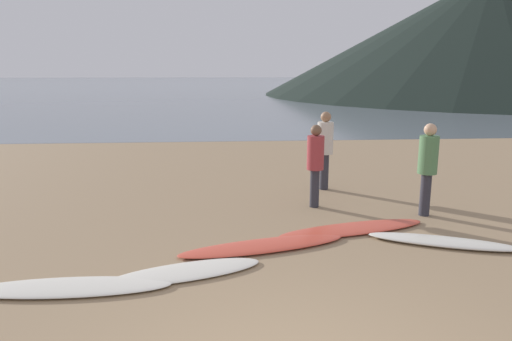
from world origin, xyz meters
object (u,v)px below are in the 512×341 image
Objects in this scene: person_0 at (315,159)px; person_2 at (428,162)px; surfboard_1 at (186,271)px; surfboard_2 at (263,246)px; surfboard_0 at (70,287)px; surfboard_4 at (443,242)px; person_1 at (325,144)px; surfboard_3 at (353,229)px.

person_2 reaches higher than person_0.
surfboard_2 is (1.10, 0.82, 0.01)m from surfboard_1.
person_2 reaches higher than surfboard_1.
surfboard_1 is 1.20× the size of person_2.
surfboard_4 is at bearing 11.65° from surfboard_0.
person_0 reaches higher than surfboard_2.
person_1 is 1.02× the size of person_2.
person_1 is at bearing 40.62° from surfboard_1.
surfboard_2 reaches higher than surfboard_1.
surfboard_0 is 6.29m from person_1.
surfboard_2 is 1.71m from surfboard_3.
surfboard_2 is 1.62× the size of person_0.
person_0 reaches higher than surfboard_1.
surfboard_2 is 0.98× the size of surfboard_3.
surfboard_1 is 3.82m from person_0.
person_1 is (4.17, 4.61, 0.98)m from surfboard_0.
surfboard_0 is 1.44× the size of person_1.
surfboard_2 is at bearing 24.94° from surfboard_0.
surfboard_2 is at bearing -159.55° from surfboard_4.
person_2 is (4.20, 2.23, 0.97)m from surfboard_1.
surfboard_4 is (3.88, 0.77, 0.02)m from surfboard_1.
surfboard_2 is 1.54× the size of person_2.
surfboard_3 is at bearing 9.20° from surfboard_2.
surfboard_0 is 4.47m from surfboard_3.
surfboard_4 is (2.78, -0.05, 0.01)m from surfboard_2.
surfboard_3 is at bearing 170.58° from surfboard_4.
surfboard_3 is at bearing 13.05° from surfboard_1.
surfboard_3 is 1.56× the size of person_2.
person_0 reaches higher than surfboard_0.
surfboard_2 is 1.16× the size of surfboard_4.
surfboard_0 is 0.94× the size of surfboard_3.
surfboard_4 is 1.32× the size of person_2.
surfboard_4 is at bearing 77.16° from person_2.
surfboard_3 is at bearing 24.15° from surfboard_0.
person_1 reaches higher than surfboard_4.
person_1 reaches higher than surfboard_0.
person_0 is at bearing 148.13° from surfboard_4.
surfboard_3 reaches higher than surfboard_1.
person_2 reaches higher than surfboard_3.
person_0 is 2.04m from person_2.
surfboard_4 is 1.40× the size of person_0.
person_1 is (0.48, 1.33, 0.07)m from person_0.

